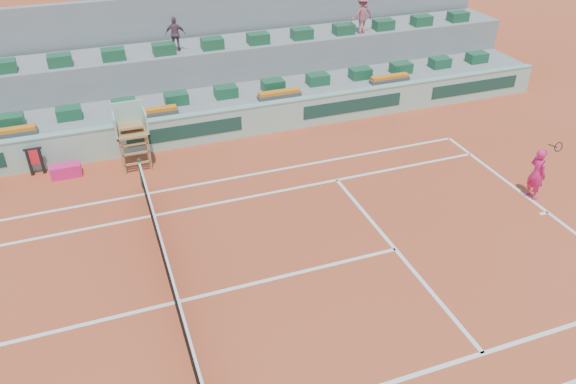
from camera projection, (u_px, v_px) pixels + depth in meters
name	position (u px, v px, depth m)	size (l,w,h in m)	color
ground	(175.00, 303.00, 14.39)	(90.00, 90.00, 0.00)	#AB3E21
seating_tier_lower	(125.00, 116.00, 22.54)	(36.00, 4.00, 1.20)	gray
seating_tier_upper	(118.00, 85.00, 23.43)	(36.00, 2.40, 2.60)	gray
stadium_back_wall	(111.00, 52.00, 24.22)	(36.00, 0.40, 4.40)	gray
player_bag	(66.00, 171.00, 19.59)	(1.02, 0.45, 0.45)	#E81E6A
spectator_mid	(175.00, 34.00, 22.78)	(0.82, 0.34, 1.40)	#6A4654
spectator_right	(362.00, 14.00, 24.81)	(1.09, 0.63, 1.69)	#A5525A
court_lines	(175.00, 302.00, 14.39)	(23.89, 11.09, 0.01)	white
tennis_net	(173.00, 287.00, 14.11)	(0.10, 11.97, 1.10)	black
advertising_hoarding	(132.00, 138.00, 20.79)	(36.00, 0.34, 1.26)	#99C1AA
umpire_chair	(131.00, 128.00, 19.50)	(1.10, 0.90, 2.40)	#986839
seat_row_lower	(124.00, 105.00, 21.39)	(32.90, 0.60, 0.44)	#1A5030
seat_row_upper	(113.00, 54.00, 22.14)	(32.90, 0.60, 0.44)	#1A5030
flower_planters	(85.00, 122.00, 20.37)	(26.80, 0.36, 0.28)	#484848
towel_rack	(35.00, 159.00, 19.52)	(0.60, 0.10, 1.03)	black
tennis_player	(537.00, 173.00, 18.12)	(0.45, 0.89, 2.28)	#E81E6A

